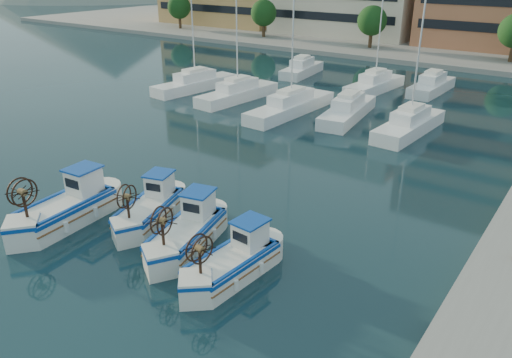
{
  "coord_description": "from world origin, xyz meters",
  "views": [
    {
      "loc": [
        14.37,
        -13.24,
        11.89
      ],
      "look_at": [
        0.68,
        5.85,
        1.5
      ],
      "focal_mm": 35.0,
      "sensor_mm": 36.0,
      "label": 1
    }
  ],
  "objects_px": {
    "fishing_boat_d": "(234,260)",
    "fishing_boat_a": "(68,206)",
    "fishing_boat_b": "(151,207)",
    "fishing_boat_c": "(188,230)"
  },
  "relations": [
    {
      "from": "fishing_boat_a",
      "to": "fishing_boat_b",
      "type": "distance_m",
      "value": 4.01
    },
    {
      "from": "fishing_boat_a",
      "to": "fishing_boat_b",
      "type": "bearing_deg",
      "value": 33.06
    },
    {
      "from": "fishing_boat_b",
      "to": "fishing_boat_d",
      "type": "bearing_deg",
      "value": -28.83
    },
    {
      "from": "fishing_boat_b",
      "to": "fishing_boat_c",
      "type": "height_order",
      "value": "fishing_boat_c"
    },
    {
      "from": "fishing_boat_d",
      "to": "fishing_boat_a",
      "type": "bearing_deg",
      "value": -168.96
    },
    {
      "from": "fishing_boat_b",
      "to": "fishing_boat_c",
      "type": "distance_m",
      "value": 3.2
    },
    {
      "from": "fishing_boat_b",
      "to": "fishing_boat_a",
      "type": "bearing_deg",
      "value": -158.95
    },
    {
      "from": "fishing_boat_a",
      "to": "fishing_boat_b",
      "type": "height_order",
      "value": "fishing_boat_a"
    },
    {
      "from": "fishing_boat_c",
      "to": "fishing_boat_d",
      "type": "xyz_separation_m",
      "value": [
        3.1,
        -0.63,
        -0.04
      ]
    },
    {
      "from": "fishing_boat_b",
      "to": "fishing_boat_d",
      "type": "relative_size",
      "value": 1.02
    }
  ]
}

